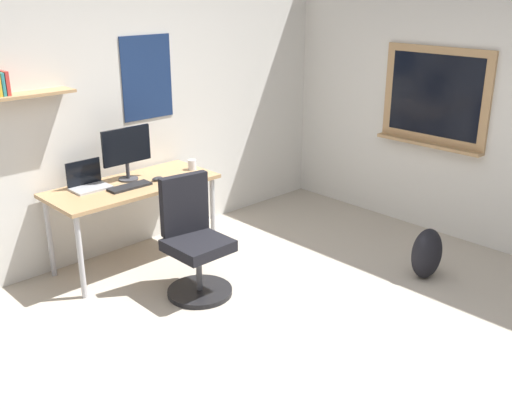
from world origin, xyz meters
The scene contains 11 objects.
ground_plane centered at (0.00, 0.00, 0.00)m, with size 5.20×5.20×0.00m, color #ADA393.
wall_back centered at (0.00, 2.45, 1.30)m, with size 5.00×0.30×2.60m.
wall_right centered at (2.45, 0.03, 1.30)m, with size 0.22×5.00×2.60m.
desk centered at (-0.16, 2.05, 0.66)m, with size 1.45×0.64×0.74m.
office_chair centered at (-0.12, 1.26, 0.41)m, with size 0.52×0.52×0.95m.
laptop centered at (-0.49, 2.20, 0.79)m, with size 0.31×0.21×0.23m.
monitor_primary centered at (-0.12, 2.15, 1.01)m, with size 0.46×0.17×0.46m.
keyboard centered at (-0.23, 1.97, 0.75)m, with size 0.37×0.13×0.02m, color black.
computer_mouse centered at (0.05, 1.97, 0.75)m, with size 0.10×0.06×0.03m, color #262628.
coffee_mug centered at (0.47, 2.02, 0.78)m, with size 0.08×0.08×0.09m, color silver.
backpack centered at (1.43, 0.11, 0.22)m, with size 0.32×0.22×0.44m, color black.
Camera 1 is at (-2.73, -2.18, 2.35)m, focal length 41.80 mm.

